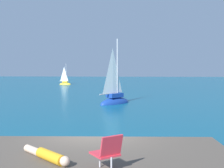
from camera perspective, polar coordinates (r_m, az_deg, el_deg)
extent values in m
plane|color=#0F5675|center=(9.76, -3.59, -15.40)|extent=(160.00, 160.00, 0.00)
cube|color=brown|center=(9.47, 10.46, -16.04)|extent=(1.02, 0.96, 0.67)
ellipsoid|color=#193D99|center=(24.17, 0.57, -3.99)|extent=(2.96, 3.09, 1.10)
cube|color=#193D99|center=(24.08, 0.58, -2.28)|extent=(1.51, 1.55, 0.36)
cylinder|color=#B7B7BC|center=(24.17, 1.09, 3.23)|extent=(0.12, 0.12, 4.98)
cylinder|color=#B2B2B7|center=(23.59, -0.64, -1.99)|extent=(1.41, 1.54, 0.10)
pyramid|color=white|center=(23.78, 0.13, 2.75)|extent=(1.12, 1.22, 3.79)
ellipsoid|color=yellow|center=(50.56, -9.43, -0.11)|extent=(2.19, 0.98, 0.73)
cube|color=yellow|center=(50.54, -9.43, 0.44)|extent=(0.98, 0.62, 0.24)
cylinder|color=#B7B7BC|center=(50.41, -9.24, 2.18)|extent=(0.08, 0.08, 3.31)
cylinder|color=#B2B2B7|center=(50.69, -9.92, 0.57)|extent=(1.32, 0.22, 0.06)
pyramid|color=white|center=(50.54, -9.63, 2.03)|extent=(1.06, 0.17, 2.52)
cylinder|color=gold|center=(6.80, -12.27, -14.07)|extent=(0.84, 0.77, 0.24)
cylinder|color=beige|center=(7.43, -15.47, -12.85)|extent=(0.65, 0.59, 0.18)
sphere|color=beige|center=(6.36, -9.49, -15.11)|extent=(0.22, 0.22, 0.22)
cube|color=#E03342|center=(6.07, -1.47, -13.89)|extent=(0.69, 0.70, 0.04)
cube|color=#E03342|center=(5.80, -0.13, -12.42)|extent=(0.48, 0.40, 0.45)
cylinder|color=silver|center=(6.30, -2.47, -14.92)|extent=(0.04, 0.04, 0.35)
cylinder|color=silver|center=(5.92, -0.13, -16.15)|extent=(0.04, 0.04, 0.35)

